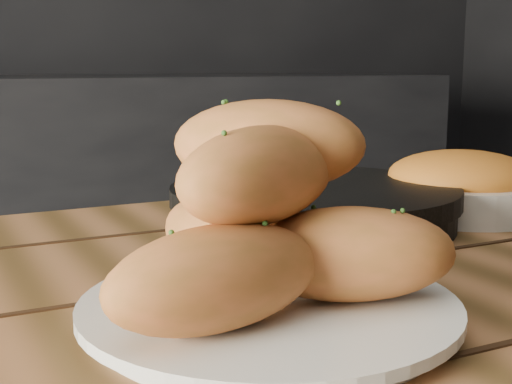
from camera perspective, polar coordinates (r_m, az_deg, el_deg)
name	(u,v)px	position (r m, az deg, el deg)	size (l,w,h in m)	color
plate	(269,311)	(0.50, 1.05, -9.52)	(0.26, 0.26, 0.02)	white
bread_rolls	(265,218)	(0.48, 0.75, -2.09)	(0.26, 0.22, 0.14)	#C26335
skillet	(316,204)	(0.80, 4.79, -0.99)	(0.46, 0.32, 0.05)	black
bowl	(462,186)	(0.89, 16.13, 0.49)	(0.21, 0.21, 0.08)	white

